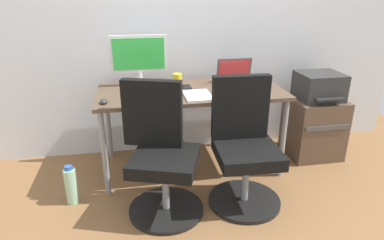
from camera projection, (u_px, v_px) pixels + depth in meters
ground_plane at (191, 165)px, 3.07m from camera, size 5.28×5.28×0.00m
back_wall at (182, 14)px, 2.99m from camera, size 4.40×0.04×2.60m
desk at (191, 97)px, 2.83m from camera, size 1.55×0.71×0.72m
office_chair_left at (161, 156)px, 2.34m from camera, size 0.56×0.56×0.94m
office_chair_right at (244, 148)px, 2.45m from camera, size 0.54×0.54×0.94m
side_cabinet at (313, 127)px, 3.19m from camera, size 0.47×0.46×0.56m
printer at (319, 86)px, 3.04m from camera, size 0.38×0.40×0.24m
water_bottle_on_floor at (71, 185)px, 2.50m from camera, size 0.09×0.09×0.31m
desktop_monitor at (139, 57)px, 2.84m from camera, size 0.48×0.18×0.43m
open_laptop at (236, 79)px, 2.92m from camera, size 0.31×0.26×0.23m
keyboard_by_monitor at (150, 102)px, 2.49m from camera, size 0.34×0.12×0.02m
keyboard_by_laptop at (247, 92)px, 2.72m from camera, size 0.34×0.12×0.02m
mouse_by_monitor at (125, 94)px, 2.66m from camera, size 0.06×0.10×0.03m
mouse_by_laptop at (104, 101)px, 2.48m from camera, size 0.06×0.10×0.03m
coffee_mug at (177, 79)px, 2.97m from camera, size 0.08×0.08×0.09m
pen_cup at (221, 76)px, 3.02m from camera, size 0.07×0.07×0.10m
phone_near_laptop at (259, 81)px, 3.06m from camera, size 0.07×0.14×0.01m
phone_near_monitor at (187, 87)px, 2.86m from camera, size 0.07×0.14×0.01m
paper_pile at (198, 95)px, 2.64m from camera, size 0.21×0.30×0.01m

